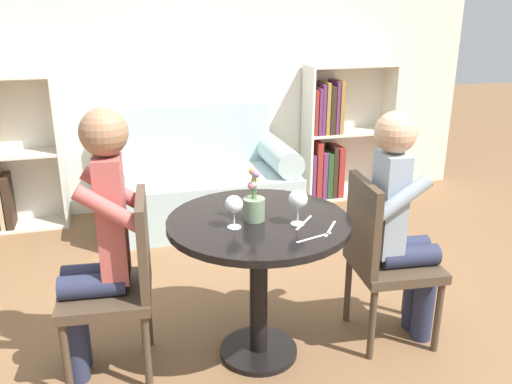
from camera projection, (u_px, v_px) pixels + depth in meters
The scene contains 15 objects.
ground_plane at pixel (259, 353), 2.82m from camera, with size 16.00×16.00×0.00m, color brown.
back_wall at pixel (184, 49), 4.46m from camera, with size 5.20×0.05×2.70m.
round_table at pixel (259, 250), 2.62m from camera, with size 0.88×0.88×0.75m.
couch at pixel (197, 185), 4.42m from camera, with size 1.57×0.80×0.92m.
bookshelf_right at pixel (335, 137), 4.91m from camera, with size 0.81×0.28×1.21m.
chair_left at pixel (121, 279), 2.54m from camera, with size 0.46×0.46×0.90m.
chair_right at pixel (382, 254), 2.80m from camera, with size 0.45×0.45×0.90m.
person_left at pixel (98, 240), 2.47m from camera, with size 0.44×0.37×1.31m.
person_right at pixel (402, 223), 2.75m from camera, with size 0.44×0.36×1.24m.
wine_glass_left at pixel (234, 205), 2.44m from camera, with size 0.08×0.08×0.16m.
wine_glass_right at pixel (298, 200), 2.47m from camera, with size 0.09×0.09×0.17m.
flower_vase at pixel (254, 204), 2.54m from camera, with size 0.10×0.10×0.26m.
knife_left_setting at pixel (314, 238), 2.37m from camera, with size 0.18×0.07×0.00m.
fork_left_setting at pixel (330, 229), 2.46m from camera, with size 0.12×0.16×0.00m.
knife_right_setting at pixel (304, 223), 2.52m from camera, with size 0.13×0.15×0.00m.
Camera 1 is at (-0.64, -2.29, 1.73)m, focal length 38.00 mm.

